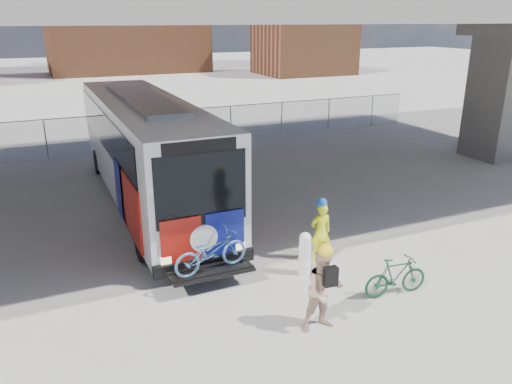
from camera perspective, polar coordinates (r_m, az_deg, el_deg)
ground at (r=14.57m, az=-0.34°, el=-5.53°), size 160.00×160.00×0.00m
bus at (r=17.37m, az=-12.46°, el=5.47°), size 2.67×13.02×3.69m
overpass at (r=16.98m, az=-6.21°, el=20.61°), size 40.00×16.00×7.95m
chainlink_fence at (r=25.14m, az=-11.55°, el=8.10°), size 30.00×0.06×30.00m
brick_buildings at (r=60.70m, az=-18.79°, el=17.61°), size 54.00×22.00×12.00m
bollard at (r=12.55m, az=5.60°, el=-6.83°), size 0.30×0.30×1.14m
cyclist_hivis at (r=13.21m, az=7.39°, el=-4.39°), size 0.61×0.43×1.76m
cyclist_tan at (r=10.38m, az=7.77°, el=-10.98°), size 0.90×0.73×1.92m
bike_parked at (r=12.09m, az=15.70°, el=-9.29°), size 1.63×0.62×0.96m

